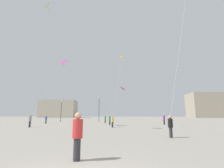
% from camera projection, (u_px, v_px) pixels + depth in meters
% --- Properties ---
extents(person_in_blue, '(0.35, 0.35, 1.60)m').
position_uv_depth(person_in_blue, '(46.00, 119.00, 32.46)').
color(person_in_blue, '#2D2D33').
rests_on(person_in_blue, ground_plane).
extents(person_in_yellow, '(0.35, 0.35, 1.61)m').
position_uv_depth(person_in_yellow, '(112.00, 121.00, 22.75)').
color(person_in_yellow, '#2D2D33').
rests_on(person_in_yellow, ground_plane).
extents(person_in_purple, '(0.40, 0.40, 1.82)m').
position_uv_depth(person_in_purple, '(164.00, 119.00, 29.14)').
color(person_in_purple, '#2D2D33').
rests_on(person_in_purple, ground_plane).
extents(person_in_red, '(0.40, 0.40, 1.82)m').
position_uv_depth(person_in_red, '(77.00, 134.00, 6.43)').
color(person_in_red, '#2D2D33').
rests_on(person_in_red, ground_plane).
extents(person_in_black, '(0.36, 0.36, 1.67)m').
position_uv_depth(person_in_black, '(170.00, 125.00, 12.67)').
color(person_in_black, '#2D2D33').
rests_on(person_in_black, ground_plane).
extents(person_in_green, '(0.35, 0.35, 1.61)m').
position_uv_depth(person_in_green, '(105.00, 119.00, 35.45)').
color(person_in_green, '#2D2D33').
rests_on(person_in_green, ground_plane).
extents(person_in_teal, '(0.36, 0.36, 1.66)m').
position_uv_depth(person_in_teal, '(110.00, 119.00, 28.34)').
color(person_in_teal, '#2D2D33').
rests_on(person_in_teal, ground_plane).
extents(person_in_grey, '(0.39, 0.39, 1.78)m').
position_uv_depth(person_in_grey, '(30.00, 120.00, 23.02)').
color(person_in_grey, '#2D2D33').
rests_on(person_in_grey, ground_plane).
extents(kite_lime_delta, '(4.21, 5.56, 14.26)m').
position_uv_depth(kite_lime_delta, '(46.00, 9.00, 20.63)').
color(kite_lime_delta, '#8CD12D').
extents(kite_amber_diamond, '(1.94, 1.62, 9.61)m').
position_uv_depth(kite_amber_diamond, '(122.00, 58.00, 25.51)').
color(kite_amber_diamond, yellow).
extents(kite_crimson_diamond, '(4.68, 4.73, 7.40)m').
position_uv_depth(kite_crimson_diamond, '(123.00, 88.00, 40.32)').
color(kite_crimson_diamond, red).
extents(kite_magenta_delta, '(4.58, 2.38, 9.11)m').
position_uv_depth(kite_magenta_delta, '(63.00, 62.00, 26.07)').
color(kite_magenta_delta, '#D12899').
extents(building_left_hall, '(21.46, 13.95, 10.30)m').
position_uv_depth(building_left_hall, '(59.00, 109.00, 100.13)').
color(building_left_hall, '#B2A893').
rests_on(building_left_hall, ground_plane).
extents(building_centre_hall, '(24.36, 13.68, 13.99)m').
position_uv_depth(building_centre_hall, '(211.00, 105.00, 94.96)').
color(building_centre_hall, '#A39984').
rests_on(building_centre_hall, ground_plane).
extents(lamppost_east, '(0.36, 0.36, 5.31)m').
position_uv_depth(lamppost_east, '(61.00, 107.00, 41.84)').
color(lamppost_east, '#2D2D30').
rests_on(lamppost_east, ground_plane).
extents(lamppost_west, '(0.36, 0.36, 6.32)m').
position_uv_depth(lamppost_west, '(99.00, 105.00, 42.49)').
color(lamppost_west, '#2D2D30').
rests_on(lamppost_west, ground_plane).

